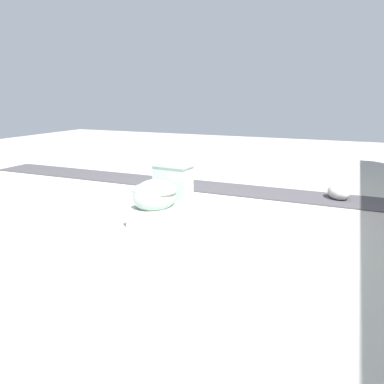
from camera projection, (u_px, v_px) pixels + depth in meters
The scene contains 4 objects.
ground_plane at pixel (182, 219), 3.45m from camera, with size 14.00×14.00×0.00m, color #A8A59E.
gravel_strip at pixel (265, 193), 4.33m from camera, with size 0.56×8.00×0.01m, color #423F44.
toilet at pixel (161, 197), 3.33m from camera, with size 0.66×0.42×0.52m.
boulder_near at pixel (339, 192), 4.05m from camera, with size 0.28×0.22×0.17m, color #B7B2AD.
Camera 1 is at (2.96, 1.39, 1.11)m, focal length 35.00 mm.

